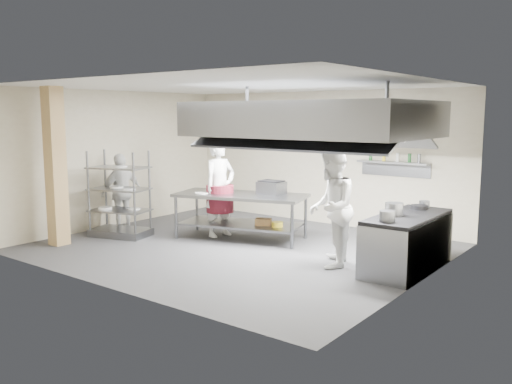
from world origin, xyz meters
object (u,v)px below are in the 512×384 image
Objects in this scene: stockpot at (394,209)px; griddle at (271,188)px; pass_rack at (119,194)px; cooking_range at (407,244)px; chef_line at (331,207)px; chef_plating at (122,192)px; chef_head at (220,188)px; island at (241,216)px.

griddle is at bearing 167.21° from stockpot.
pass_rack is 0.88× the size of cooking_range.
chef_line is 3.93× the size of griddle.
stockpot reaches higher than cooking_range.
chef_plating is (-4.99, -0.23, -0.15)m from chef_line.
chef_line is 1.00m from stockpot.
stockpot is at bearing -6.53° from pass_rack.
stockpot is at bearing 88.96° from chef_line.
chef_head is at bearing 176.65° from stockpot.
griddle is at bearing -141.65° from chef_line.
griddle is (2.61, 1.69, 0.16)m from pass_rack.
chef_line reaches higher than griddle.
griddle is at bearing 21.32° from island.
stockpot is (2.85, -0.65, -0.03)m from griddle.
griddle is (0.99, 0.42, 0.04)m from chef_head.
chef_plating reaches higher than island.
stockpot is at bearing -13.69° from griddle.
stockpot is (5.91, 0.61, 0.17)m from chef_plating.
chef_line is at bearing -28.95° from griddle.
chef_head is (-4.01, 0.05, 0.57)m from cooking_range.
pass_rack is at bearing 53.38° from chef_plating.
pass_rack is 1.06× the size of chef_plating.
chef_line is (2.42, -0.65, 0.53)m from island.
island is 3.39m from stockpot.
island is 3.51m from cooking_range.
chef_head is at bearing 20.73° from pass_rack.
cooking_range is at bearing 103.96° from chef_plating.
chef_line is at bearing -9.07° from pass_rack.
pass_rack is at bearing -164.61° from island.
pass_rack is 6.10× the size of stockpot.
island reaches higher than cooking_range.
chef_head reaches higher than pass_rack.
chef_head is (-0.50, -0.05, 0.54)m from island.
island is 0.84m from griddle.
chef_plating reaches higher than stockpot.
island is 5.20× the size of griddle.
island is 2.53m from pass_rack.
island is 1.32× the size of chef_line.
chef_plating is 5.95m from stockpot.
cooking_range is 6.95× the size of stockpot.
chef_line is (2.92, -0.61, -0.01)m from chef_head.
chef_line is (-1.09, -0.55, 0.56)m from cooking_range.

